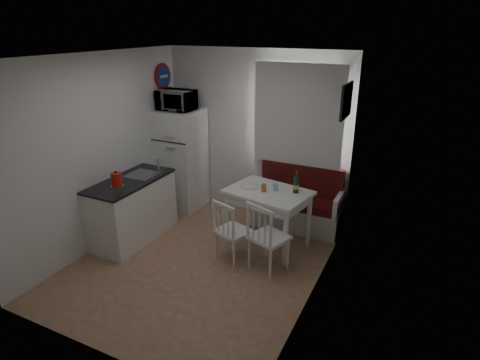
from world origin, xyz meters
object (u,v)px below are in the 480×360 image
object	(u,v)px
fridge	(181,159)
wine_bottle	(296,182)
bench	(297,207)
kettle	(117,180)
chair_left	(230,226)
dining_table	(268,197)
chair_right	(266,232)
microwave	(176,100)
kitchen_counter	(133,209)

from	to	relation	value
fridge	wine_bottle	distance (m)	2.19
bench	kettle	bearing A→B (deg)	-139.86
chair_left	fridge	world-z (taller)	fridge
fridge	kettle	size ratio (longest dim) A/B	7.34
dining_table	fridge	world-z (taller)	fridge
wine_bottle	chair_right	bearing A→B (deg)	-97.45
chair_left	chair_right	world-z (taller)	chair_right
dining_table	chair_right	bearing A→B (deg)	-58.40
bench	microwave	bearing A→B (deg)	-175.38
chair_left	microwave	bearing A→B (deg)	160.48
dining_table	microwave	distance (m)	2.16
bench	microwave	world-z (taller)	microwave
microwave	wine_bottle	distance (m)	2.34
kitchen_counter	microwave	world-z (taller)	microwave
bench	fridge	world-z (taller)	fridge
bench	chair_left	world-z (taller)	bench
fridge	kettle	world-z (taller)	fridge
chair_right	chair_left	bearing A→B (deg)	-161.01
microwave	kettle	xyz separation A→B (m)	(0.03, -1.49, -0.80)
chair_right	fridge	bearing A→B (deg)	168.49
microwave	chair_right	bearing A→B (deg)	-30.27
kitchen_counter	microwave	bearing A→B (deg)	89.06
dining_table	wine_bottle	world-z (taller)	wine_bottle
bench	chair_left	bearing A→B (deg)	-108.67
chair_left	kettle	xyz separation A→B (m)	(-1.51, -0.31, 0.48)
chair_left	microwave	distance (m)	2.33
dining_table	microwave	world-z (taller)	microwave
kitchen_counter	dining_table	world-z (taller)	kitchen_counter
chair_right	kettle	xyz separation A→B (m)	(-2.01, -0.30, 0.44)
kettle	wine_bottle	size ratio (longest dim) A/B	0.75
bench	fridge	xyz separation A→B (m)	(-1.99, -0.11, 0.51)
microwave	kitchen_counter	bearing A→B (deg)	-90.94
dining_table	kettle	bearing A→B (deg)	-140.13
dining_table	kettle	distance (m)	2.03
bench	kettle	distance (m)	2.66
bench	wine_bottle	world-z (taller)	wine_bottle
kitchen_counter	chair_left	distance (m)	1.56
bench	wine_bottle	xyz separation A→B (m)	(0.15, -0.58, 0.65)
kitchen_counter	wine_bottle	bearing A→B (deg)	19.65
dining_table	chair_left	distance (m)	0.73
dining_table	chair_right	size ratio (longest dim) A/B	2.20
wine_bottle	dining_table	bearing A→B (deg)	-164.05
bench	dining_table	distance (m)	0.82
chair_left	fridge	xyz separation A→B (m)	(-1.54, 1.23, 0.30)
bench	dining_table	size ratio (longest dim) A/B	1.11
bench	chair_right	xyz separation A→B (m)	(0.05, -1.35, 0.26)
chair_right	kettle	world-z (taller)	kettle
dining_table	kettle	xyz separation A→B (m)	(-1.76, -0.97, 0.29)
chair_right	microwave	world-z (taller)	microwave
fridge	chair_left	bearing A→B (deg)	-38.70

